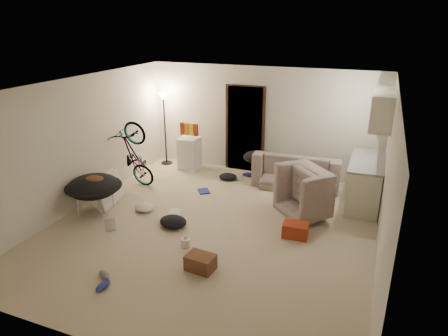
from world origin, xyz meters
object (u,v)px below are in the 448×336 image
at_px(saucer_chair, 94,191).
at_px(drink_case_a, 200,262).
at_px(floor_lamp, 164,113).
at_px(drink_case_b, 295,230).
at_px(kitchen_counter, 365,183).
at_px(bicycle, 135,169).
at_px(juicer, 186,242).
at_px(armchair, 318,195).
at_px(mini_fridge, 189,153).
at_px(tv_box, 109,189).
at_px(sofa, 296,174).

relative_size(saucer_chair, drink_case_a, 2.52).
bearing_deg(floor_lamp, drink_case_a, -54.82).
distance_m(saucer_chair, drink_case_b, 3.79).
bearing_deg(drink_case_b, kitchen_counter, 57.28).
bearing_deg(kitchen_counter, bicycle, -169.28).
bearing_deg(floor_lamp, juicer, -56.51).
relative_size(armchair, bicycle, 0.69).
xyz_separation_m(bicycle, mini_fridge, (0.61, 1.45, -0.01)).
height_order(kitchen_counter, bicycle, kitchen_counter).
bearing_deg(kitchen_counter, juicer, -133.06).
xyz_separation_m(bicycle, tv_box, (0.00, -0.94, -0.10)).
relative_size(floor_lamp, saucer_chair, 1.73).
height_order(drink_case_a, drink_case_b, drink_case_b).
xyz_separation_m(floor_lamp, sofa, (3.38, -0.20, -1.03)).
bearing_deg(juicer, drink_case_b, 31.70).
bearing_deg(kitchen_counter, mini_fridge, 172.40).
bearing_deg(sofa, mini_fridge, -4.97).
relative_size(floor_lamp, juicer, 8.55).
relative_size(bicycle, drink_case_a, 3.71).
bearing_deg(armchair, juicer, 94.97).
bearing_deg(armchair, kitchen_counter, -92.11).
bearing_deg(bicycle, drink_case_a, -128.57).
distance_m(sofa, tv_box, 4.00).
height_order(sofa, tv_box, tv_box).
distance_m(floor_lamp, sofa, 3.54).
xyz_separation_m(sofa, mini_fridge, (-2.68, 0.10, 0.12)).
bearing_deg(bicycle, armchair, -84.23).
relative_size(floor_lamp, bicycle, 1.18).
distance_m(sofa, bicycle, 3.55).
bearing_deg(armchair, saucer_chair, 67.71).
height_order(armchair, drink_case_b, armchair).
bearing_deg(juicer, sofa, 70.58).
relative_size(mini_fridge, juicer, 3.71).
bearing_deg(floor_lamp, saucer_chair, -88.04).
distance_m(drink_case_b, juicer, 1.87).
height_order(kitchen_counter, juicer, kitchen_counter).
bearing_deg(drink_case_a, saucer_chair, 165.82).
xyz_separation_m(sofa, drink_case_b, (0.46, -2.23, -0.15)).
distance_m(armchair, tv_box, 4.10).
bearing_deg(juicer, floor_lamp, 123.49).
height_order(bicycle, juicer, bicycle).
bearing_deg(drink_case_a, mini_fridge, 124.13).
bearing_deg(mini_fridge, kitchen_counter, -8.21).
bearing_deg(mini_fridge, tv_box, -104.90).
xyz_separation_m(tv_box, drink_case_b, (3.74, 0.06, -0.18)).
height_order(kitchen_counter, armchair, kitchen_counter).
distance_m(sofa, juicer, 3.41).
bearing_deg(floor_lamp, kitchen_counter, -7.66).
bearing_deg(drink_case_b, armchair, 75.83).
bearing_deg(tv_box, drink_case_b, -9.17).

